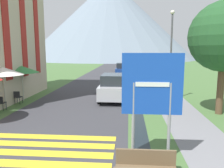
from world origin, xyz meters
TOP-DOWN VIEW (x-y plane):
  - ground_plane at (0.00, 20.00)m, footprint 160.00×160.00m
  - road at (-2.50, 30.00)m, footprint 6.40×60.00m
  - footpath at (3.60, 30.00)m, footprint 2.20×60.00m
  - drainage_channel at (1.20, 30.00)m, footprint 0.60×60.00m
  - crosswalk_marking at (-2.50, 3.97)m, footprint 5.44×2.54m
  - mountain_distant at (-7.01, 86.94)m, footprint 66.31×66.31m
  - road_sign at (1.41, 3.58)m, footprint 1.86×0.11m
  - parked_car_near at (-0.40, 11.90)m, footprint 1.82×4.21m
  - parked_car_far at (-0.15, 25.89)m, footprint 1.81×4.10m
  - cafe_chair_far_right at (-6.44, 10.18)m, footprint 0.40×0.40m
  - cafe_chair_middle at (-6.60, 8.58)m, footprint 0.40×0.40m
  - cafe_umbrella_middle_white at (-6.61, 9.05)m, footprint 2.30×2.30m
  - cafe_umbrella_rear_green at (-6.57, 11.22)m, footprint 2.32×2.32m
  - streetlamp at (3.51, 11.99)m, footprint 0.28×0.28m
  - tree_by_path at (5.64, 8.92)m, footprint 3.68×3.68m

SIDE VIEW (x-z plane):
  - ground_plane at x=0.00m, z-range 0.00..0.00m
  - drainage_channel at x=1.20m, z-range 0.00..0.00m
  - road at x=-2.50m, z-range 0.00..0.01m
  - footpath at x=3.60m, z-range 0.00..0.01m
  - crosswalk_marking at x=-2.50m, z-range 0.00..0.01m
  - cafe_chair_far_right at x=-6.44m, z-range 0.09..0.94m
  - cafe_chair_middle at x=-6.60m, z-range 0.09..0.94m
  - parked_car_far at x=-0.15m, z-range 0.00..1.82m
  - parked_car_near at x=-0.40m, z-range 0.00..1.82m
  - road_sign at x=1.41m, z-range 0.48..3.84m
  - cafe_umbrella_rear_green at x=-6.57m, z-range 0.97..3.37m
  - cafe_umbrella_middle_white at x=-6.61m, z-range 1.01..3.49m
  - streetlamp at x=3.51m, z-range 0.50..6.54m
  - tree_by_path at x=5.64m, z-range 1.14..7.13m
  - mountain_distant at x=-7.01m, z-range 0.00..31.23m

